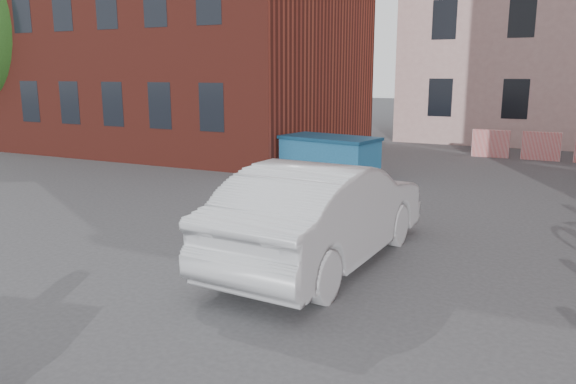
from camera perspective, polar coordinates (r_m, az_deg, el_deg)
The scene contains 5 objects.
ground at distance 8.78m, azimuth -9.17°, elevation -8.56°, with size 120.00×120.00×0.00m, color #38383A.
far_building at distance 37.92m, azimuth -15.24°, elevation 13.09°, with size 6.00×6.00×8.00m, color maroon.
barriers at distance 21.84m, azimuth 24.32°, elevation 4.26°, with size 4.70×0.18×1.00m.
dumpster at distance 16.88m, azimuth 4.23°, elevation 3.65°, with size 3.08×1.98×1.20m.
silver_car at distance 9.14m, azimuth 3.58°, elevation -2.08°, with size 1.77×5.08×1.68m, color #B5B8BD.
Camera 1 is at (4.80, -6.68, 3.07)m, focal length 35.00 mm.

